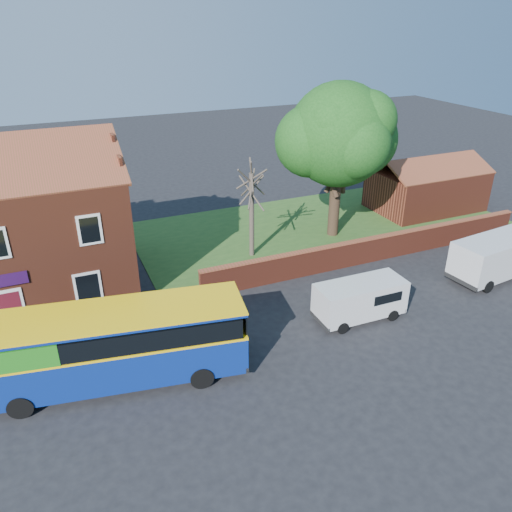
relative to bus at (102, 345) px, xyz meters
name	(u,v)px	position (x,y,z in m)	size (l,w,h in m)	color
ground	(206,390)	(3.59, -2.09, -1.85)	(120.00, 120.00, 0.00)	black
pavement	(17,351)	(-3.41, 3.66, -1.79)	(18.00, 3.50, 0.12)	gray
kerb	(17,374)	(-3.41, 1.91, -1.78)	(18.00, 0.15, 0.14)	slate
grass_strip	(322,226)	(16.59, 10.91, -1.83)	(26.00, 12.00, 0.04)	#426B28
shop_building	(2,235)	(-3.44, 9.41, 1.57)	(12.30, 8.13, 10.50)	maroon
boundary_wall	(373,249)	(16.59, 4.91, -1.03)	(22.00, 0.38, 1.60)	maroon
outbuilding	(426,188)	(25.59, 10.91, -0.24)	(8.20, 5.06, 4.17)	maroon
bus	(102,345)	(0.00, 0.00, 0.00)	(10.99, 4.42, 3.25)	navy
van_near	(360,299)	(12.21, -0.08, -0.75)	(4.49, 1.93, 1.96)	silver
van_far	(497,256)	(21.68, 0.45, -0.50)	(5.67, 2.75, 2.40)	silver
large_tree	(339,137)	(16.53, 9.53, 4.74)	(8.25, 6.53, 10.06)	black
bare_tree	(252,211)	(10.13, 8.57, 1.13)	(2.17, 2.59, 5.80)	#4C4238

